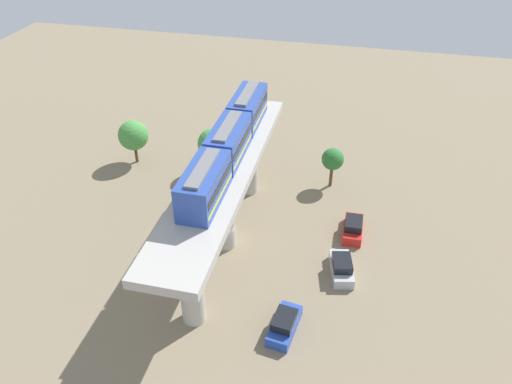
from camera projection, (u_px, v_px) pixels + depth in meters
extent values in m
plane|color=#84755B|center=(226.00, 245.00, 48.39)|extent=(120.00, 120.00, 0.00)
cylinder|color=#B7B2AA|center=(249.00, 160.00, 53.54)|extent=(1.90, 1.90, 7.95)
cylinder|color=#B7B2AA|center=(225.00, 212.00, 46.10)|extent=(1.90, 1.90, 7.95)
cylinder|color=#B7B2AA|center=(191.00, 284.00, 38.65)|extent=(1.90, 1.90, 7.95)
cube|color=#B7B2AA|center=(223.00, 173.00, 43.57)|extent=(5.20, 28.85, 0.80)
cube|color=#2D4CA5|center=(248.00, 109.00, 49.63)|extent=(2.60, 6.60, 3.00)
cube|color=black|center=(248.00, 106.00, 49.48)|extent=(2.64, 6.07, 0.70)
cube|color=yellow|center=(248.00, 115.00, 50.06)|extent=(2.64, 6.34, 0.24)
cube|color=slate|center=(247.00, 93.00, 48.69)|extent=(1.10, 5.61, 0.24)
cube|color=#2D4CA5|center=(229.00, 142.00, 44.11)|extent=(2.60, 6.60, 3.00)
cube|color=black|center=(228.00, 140.00, 43.96)|extent=(2.64, 6.07, 0.70)
cube|color=yellow|center=(229.00, 150.00, 44.54)|extent=(2.64, 6.34, 0.24)
cube|color=slate|center=(228.00, 126.00, 43.17)|extent=(1.10, 5.61, 0.24)
cube|color=#2D4CA5|center=(204.00, 186.00, 38.59)|extent=(2.60, 6.60, 3.00)
cube|color=black|center=(204.00, 183.00, 38.45)|extent=(2.64, 6.07, 0.70)
cube|color=yellow|center=(205.00, 193.00, 39.02)|extent=(2.64, 6.34, 0.24)
cube|color=slate|center=(203.00, 168.00, 37.65)|extent=(1.10, 5.61, 0.24)
cube|color=#B2B5BA|center=(341.00, 269.00, 44.94)|extent=(2.66, 4.49, 1.00)
cube|color=black|center=(342.00, 263.00, 44.31)|extent=(2.09, 2.60, 0.76)
cube|color=#284CB7|center=(284.00, 326.00, 39.68)|extent=(2.34, 4.40, 1.00)
cube|color=black|center=(284.00, 320.00, 39.05)|extent=(1.93, 2.50, 0.76)
cube|color=red|center=(353.00, 229.00, 49.49)|extent=(1.87, 4.23, 1.00)
cube|color=black|center=(354.00, 223.00, 48.86)|extent=(1.68, 2.33, 0.76)
cylinder|color=brown|center=(214.00, 162.00, 58.21)|extent=(0.36, 0.36, 2.79)
sphere|color=#479342|center=(213.00, 144.00, 56.83)|extent=(3.58, 3.58, 3.58)
cylinder|color=brown|center=(136.00, 152.00, 60.10)|extent=(0.36, 0.36, 2.66)
sphere|color=#479342|center=(133.00, 135.00, 58.76)|extent=(3.55, 3.55, 3.55)
cylinder|color=brown|center=(331.00, 175.00, 55.86)|extent=(0.36, 0.36, 2.83)
sphere|color=#2D7233|center=(333.00, 159.00, 54.65)|extent=(2.46, 2.46, 2.46)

